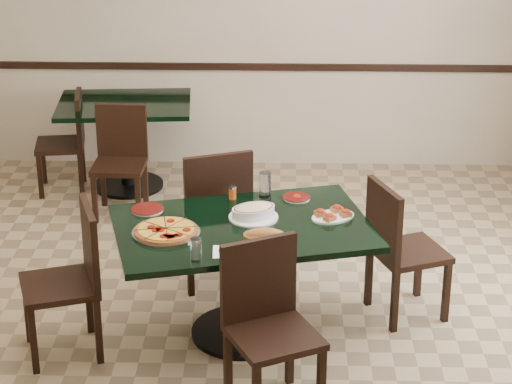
{
  "coord_description": "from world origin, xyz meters",
  "views": [
    {
      "loc": [
        0.29,
        -5.7,
        3.24
      ],
      "look_at": [
        0.13,
        0.0,
        0.86
      ],
      "focal_mm": 70.0,
      "sensor_mm": 36.0,
      "label": 1
    }
  ],
  "objects_px": {
    "back_chair_near": "(120,155)",
    "bread_basket": "(264,237)",
    "back_table": "(126,128)",
    "chair_right": "(398,244)",
    "back_chair_left": "(69,137)",
    "chair_far": "(214,209)",
    "chair_near": "(267,316)",
    "chair_left": "(73,272)",
    "lasagna_casserole": "(253,211)",
    "pepperoni_pizza": "(166,231)",
    "main_table": "(243,252)",
    "bruschetta_platter": "(333,214)"
  },
  "relations": [
    {
      "from": "chair_near",
      "to": "chair_left",
      "type": "height_order",
      "value": "chair_near"
    },
    {
      "from": "chair_far",
      "to": "chair_right",
      "type": "xyz_separation_m",
      "value": [
        1.19,
        -0.4,
        -0.05
      ]
    },
    {
      "from": "chair_near",
      "to": "chair_right",
      "type": "distance_m",
      "value": 1.27
    },
    {
      "from": "chair_left",
      "to": "bread_basket",
      "type": "relative_size",
      "value": 3.73
    },
    {
      "from": "back_chair_near",
      "to": "bread_basket",
      "type": "distance_m",
      "value": 2.47
    },
    {
      "from": "lasagna_casserole",
      "to": "bread_basket",
      "type": "xyz_separation_m",
      "value": [
        0.07,
        -0.36,
        -0.01
      ]
    },
    {
      "from": "chair_left",
      "to": "pepperoni_pizza",
      "type": "xyz_separation_m",
      "value": [
        0.55,
        0.08,
        0.24
      ]
    },
    {
      "from": "chair_right",
      "to": "pepperoni_pizza",
      "type": "height_order",
      "value": "chair_right"
    },
    {
      "from": "chair_right",
      "to": "pepperoni_pizza",
      "type": "distance_m",
      "value": 1.49
    },
    {
      "from": "back_table",
      "to": "back_chair_left",
      "type": "relative_size",
      "value": 1.36
    },
    {
      "from": "lasagna_casserole",
      "to": "bread_basket",
      "type": "distance_m",
      "value": 0.36
    },
    {
      "from": "chair_right",
      "to": "lasagna_casserole",
      "type": "distance_m",
      "value": 0.96
    },
    {
      "from": "back_chair_left",
      "to": "lasagna_casserole",
      "type": "distance_m",
      "value": 2.77
    },
    {
      "from": "chair_near",
      "to": "chair_right",
      "type": "height_order",
      "value": "chair_near"
    },
    {
      "from": "chair_far",
      "to": "chair_right",
      "type": "bearing_deg",
      "value": 141.06
    },
    {
      "from": "main_table",
      "to": "chair_left",
      "type": "bearing_deg",
      "value": 177.23
    },
    {
      "from": "back_chair_near",
      "to": "lasagna_casserole",
      "type": "relative_size",
      "value": 2.67
    },
    {
      "from": "main_table",
      "to": "bread_basket",
      "type": "height_order",
      "value": "bread_basket"
    },
    {
      "from": "bruschetta_platter",
      "to": "main_table",
      "type": "bearing_deg",
      "value": 161.98
    },
    {
      "from": "main_table",
      "to": "pepperoni_pizza",
      "type": "distance_m",
      "value": 0.5
    },
    {
      "from": "back_chair_near",
      "to": "back_chair_left",
      "type": "height_order",
      "value": "back_chair_near"
    },
    {
      "from": "chair_far",
      "to": "bread_basket",
      "type": "xyz_separation_m",
      "value": [
        0.35,
        -0.92,
        0.23
      ]
    },
    {
      "from": "bread_basket",
      "to": "bruschetta_platter",
      "type": "distance_m",
      "value": 0.56
    },
    {
      "from": "chair_far",
      "to": "chair_near",
      "type": "xyz_separation_m",
      "value": [
        0.38,
        -1.38,
        -0.03
      ]
    },
    {
      "from": "back_chair_near",
      "to": "pepperoni_pizza",
      "type": "xyz_separation_m",
      "value": [
        0.6,
        -2.03,
        0.29
      ]
    },
    {
      "from": "back_table",
      "to": "back_chair_left",
      "type": "distance_m",
      "value": 0.48
    },
    {
      "from": "back_table",
      "to": "chair_right",
      "type": "relative_size",
      "value": 1.25
    },
    {
      "from": "chair_far",
      "to": "chair_near",
      "type": "bearing_deg",
      "value": 85.09
    },
    {
      "from": "back_chair_left",
      "to": "pepperoni_pizza",
      "type": "relative_size",
      "value": 2.08
    },
    {
      "from": "lasagna_casserole",
      "to": "main_table",
      "type": "bearing_deg",
      "value": -146.55
    },
    {
      "from": "back_chair_left",
      "to": "lasagna_casserole",
      "type": "bearing_deg",
      "value": 27.42
    },
    {
      "from": "back_chair_near",
      "to": "bruschetta_platter",
      "type": "bearing_deg",
      "value": -46.52
    },
    {
      "from": "bruschetta_platter",
      "to": "lasagna_casserole",
      "type": "bearing_deg",
      "value": 151.3
    },
    {
      "from": "main_table",
      "to": "back_chair_near",
      "type": "relative_size",
      "value": 1.99
    },
    {
      "from": "bruschetta_platter",
      "to": "bread_basket",
      "type": "bearing_deg",
      "value": -168.56
    },
    {
      "from": "chair_far",
      "to": "chair_near",
      "type": "height_order",
      "value": "chair_far"
    },
    {
      "from": "back_chair_near",
      "to": "bread_basket",
      "type": "bearing_deg",
      "value": -59.61
    },
    {
      "from": "chair_right",
      "to": "chair_left",
      "type": "distance_m",
      "value": 2.02
    },
    {
      "from": "chair_right",
      "to": "chair_left",
      "type": "bearing_deg",
      "value": 82.03
    },
    {
      "from": "chair_left",
      "to": "pepperoni_pizza",
      "type": "distance_m",
      "value": 0.61
    },
    {
      "from": "bread_basket",
      "to": "back_chair_near",
      "type": "bearing_deg",
      "value": 115.02
    },
    {
      "from": "lasagna_casserole",
      "to": "chair_far",
      "type": "bearing_deg",
      "value": 90.72
    },
    {
      "from": "back_table",
      "to": "chair_far",
      "type": "height_order",
      "value": "chair_far"
    },
    {
      "from": "chair_far",
      "to": "lasagna_casserole",
      "type": "distance_m",
      "value": 0.67
    },
    {
      "from": "bread_basket",
      "to": "chair_left",
      "type": "bearing_deg",
      "value": 174.32
    },
    {
      "from": "chair_far",
      "to": "bruschetta_platter",
      "type": "relative_size",
      "value": 2.91
    },
    {
      "from": "main_table",
      "to": "chair_far",
      "type": "bearing_deg",
      "value": 93.44
    },
    {
      "from": "chair_left",
      "to": "lasagna_casserole",
      "type": "relative_size",
      "value": 2.9
    },
    {
      "from": "pepperoni_pizza",
      "to": "chair_right",
      "type": "bearing_deg",
      "value": 15.52
    },
    {
      "from": "chair_near",
      "to": "bread_basket",
      "type": "bearing_deg",
      "value": 67.13
    }
  ]
}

